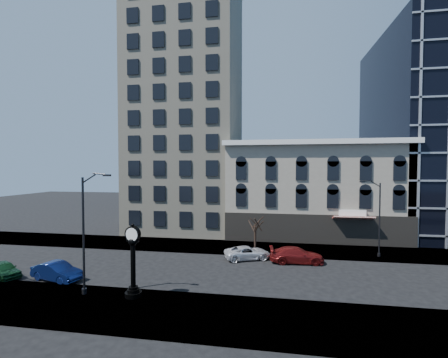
% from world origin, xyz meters
% --- Properties ---
extents(ground, '(160.00, 160.00, 0.00)m').
position_xyz_m(ground, '(0.00, 0.00, 0.00)').
color(ground, black).
rests_on(ground, ground).
extents(sidewalk_far, '(160.00, 6.00, 0.12)m').
position_xyz_m(sidewalk_far, '(0.00, 8.00, 0.06)').
color(sidewalk_far, gray).
rests_on(sidewalk_far, ground).
extents(sidewalk_near, '(160.00, 6.00, 0.12)m').
position_xyz_m(sidewalk_near, '(0.00, -8.00, 0.06)').
color(sidewalk_near, gray).
rests_on(sidewalk_near, ground).
extents(cream_tower, '(15.90, 15.40, 42.50)m').
position_xyz_m(cream_tower, '(-6.11, 18.88, 19.32)').
color(cream_tower, '#BDB398').
rests_on(cream_tower, ground).
extents(victorian_row, '(22.60, 11.19, 12.50)m').
position_xyz_m(victorian_row, '(12.00, 15.89, 6.00)').
color(victorian_row, gray).
rests_on(victorian_row, ground).
extents(street_clock, '(1.16, 1.16, 5.12)m').
position_xyz_m(street_clock, '(-2.74, -6.33, 2.44)').
color(street_clock, black).
rests_on(street_clock, sidewalk_near).
extents(street_lamp_near, '(2.28, 0.35, 8.80)m').
position_xyz_m(street_lamp_near, '(-5.75, -6.50, 6.76)').
color(street_lamp_near, black).
rests_on(street_lamp_near, sidewalk_near).
extents(street_lamp_far, '(2.01, 0.73, 7.91)m').
position_xyz_m(street_lamp_far, '(16.97, 6.41, 6.09)').
color(street_lamp_far, black).
rests_on(street_lamp_far, sidewalk_far).
extents(bare_tree_far, '(2.49, 2.49, 4.27)m').
position_xyz_m(bare_tree_far, '(4.98, 6.87, 3.33)').
color(bare_tree_far, black).
rests_on(bare_tree_far, sidewalk_far).
extents(car_near_a, '(4.09, 2.94, 1.29)m').
position_xyz_m(car_near_a, '(-15.24, -4.30, 0.65)').
color(car_near_a, '#143F1E').
rests_on(car_near_a, ground).
extents(car_near_b, '(4.59, 2.48, 1.43)m').
position_xyz_m(car_near_b, '(-10.40, -4.18, 0.72)').
color(car_near_b, '#0C194C').
rests_on(car_near_b, ground).
extents(car_far_a, '(5.05, 3.65, 1.28)m').
position_xyz_m(car_far_a, '(4.38, 3.94, 0.64)').
color(car_far_a, silver).
rests_on(car_far_a, ground).
extents(car_far_b, '(5.24, 2.46, 1.48)m').
position_xyz_m(car_far_b, '(9.14, 3.56, 0.74)').
color(car_far_b, maroon).
rests_on(car_far_b, ground).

